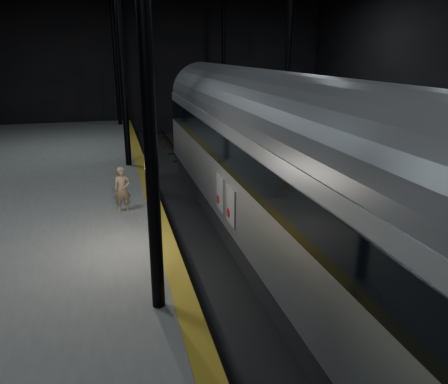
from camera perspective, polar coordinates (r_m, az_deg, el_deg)
name	(u,v)px	position (r m, az deg, el deg)	size (l,w,h in m)	color
ground	(266,248)	(14.03, 5.50, -7.31)	(44.00, 44.00, 0.00)	black
platform_left	(7,261)	(13.42, -26.48, -8.10)	(9.00, 43.80, 1.00)	#585855
tactile_strip	(162,229)	(12.93, -8.08, -4.80)	(0.50, 43.80, 0.01)	olive
track	(266,246)	(14.00, 5.50, -7.06)	(2.40, 43.00, 0.24)	#3F3328
train	(271,158)	(12.91, 6.11, 4.47)	(2.99, 19.99, 5.34)	#ABAFB4
woman	(122,189)	(14.36, -13.14, 0.32)	(0.54, 0.35, 1.47)	#947D5A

